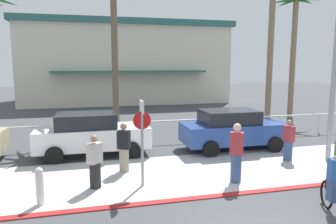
{
  "coord_description": "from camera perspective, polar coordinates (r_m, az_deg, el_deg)",
  "views": [
    {
      "loc": [
        -3.59,
        -5.47,
        3.57
      ],
      "look_at": [
        -0.7,
        6.0,
        1.8
      ],
      "focal_mm": 33.92,
      "sensor_mm": 36.0,
      "label": 1
    }
  ],
  "objects": [
    {
      "name": "ground_plane",
      "position": [
        16.28,
        -1.03,
        -4.18
      ],
      "size": [
        80.0,
        80.0,
        0.0
      ],
      "primitive_type": "plane",
      "color": "#424447"
    },
    {
      "name": "sidewalk_strip",
      "position": [
        10.91,
        6.0,
        -10.6
      ],
      "size": [
        44.0,
        4.0,
        0.02
      ],
      "primitive_type": "cube",
      "color": "beige",
      "rests_on": "ground"
    },
    {
      "name": "curb_paint",
      "position": [
        9.19,
        10.42,
        -14.43
      ],
      "size": [
        44.0,
        0.24,
        0.03
      ],
      "primitive_type": "cube",
      "color": "maroon",
      "rests_on": "ground"
    },
    {
      "name": "building_backdrop",
      "position": [
        32.29,
        -7.84,
        8.78
      ],
      "size": [
        19.24,
        10.65,
        7.51
      ],
      "color": "beige",
      "rests_on": "ground"
    },
    {
      "name": "rail_fence",
      "position": [
        14.68,
        0.29,
        -2.23
      ],
      "size": [
        20.94,
        0.08,
        1.04
      ],
      "color": "white",
      "rests_on": "ground"
    },
    {
      "name": "stop_sign_bike_lane",
      "position": [
        9.22,
        -4.68,
        -3.39
      ],
      "size": [
        0.52,
        0.56,
        2.56
      ],
      "color": "gray",
      "rests_on": "ground"
    },
    {
      "name": "bollard_1",
      "position": [
        8.91,
        -22.05,
        -12.21
      ],
      "size": [
        0.2,
        0.2,
        1.0
      ],
      "color": "white",
      "rests_on": "ground"
    },
    {
      "name": "palm_tree_3",
      "position": [
        20.98,
        18.26,
        16.54
      ],
      "size": [
        3.08,
        3.35,
        8.96
      ],
      "color": "#846B4C",
      "rests_on": "ground"
    },
    {
      "name": "palm_tree_4",
      "position": [
        23.31,
        21.73,
        13.25
      ],
      "size": [
        3.16,
        2.97,
        8.05
      ],
      "color": "#846B4C",
      "rests_on": "ground"
    },
    {
      "name": "car_white_1",
      "position": [
        12.95,
        -13.53,
        -3.79
      ],
      "size": [
        4.4,
        2.02,
        1.69
      ],
      "color": "white",
      "rests_on": "ground"
    },
    {
      "name": "car_blue_2",
      "position": [
        13.72,
        11.57,
        -3.03
      ],
      "size": [
        4.4,
        2.02,
        1.69
      ],
      "color": "#284793",
      "rests_on": "ground"
    },
    {
      "name": "cyclist_red_1",
      "position": [
        8.65,
        27.95,
        -11.95
      ],
      "size": [
        0.64,
        1.74,
        1.5
      ],
      "color": "black",
      "rests_on": "ground"
    },
    {
      "name": "pedestrian_0",
      "position": [
        9.52,
        -13.01,
        -9.13
      ],
      "size": [
        0.47,
        0.45,
        1.58
      ],
      "color": "#232326",
      "rests_on": "ground"
    },
    {
      "name": "pedestrian_1",
      "position": [
        10.76,
        -7.93,
        -6.69
      ],
      "size": [
        0.47,
        0.43,
        1.66
      ],
      "color": "gray",
      "rests_on": "ground"
    },
    {
      "name": "pedestrian_2",
      "position": [
        12.71,
        20.82,
        -5.08
      ],
      "size": [
        0.34,
        0.42,
        1.56
      ],
      "color": "#384C7A",
      "rests_on": "ground"
    },
    {
      "name": "pedestrian_3",
      "position": [
        9.88,
        12.18,
        -7.6
      ],
      "size": [
        0.48,
        0.43,
        1.84
      ],
      "color": "#384C7A",
      "rests_on": "ground"
    }
  ]
}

